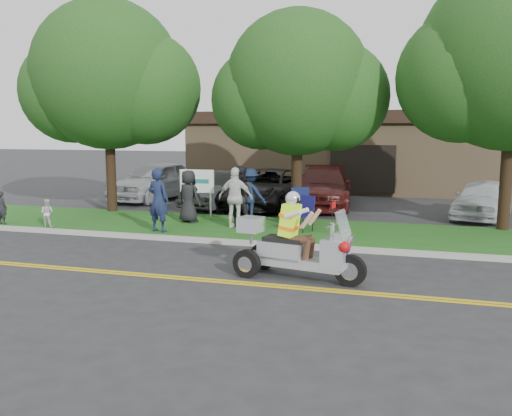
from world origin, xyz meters
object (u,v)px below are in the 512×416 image
(spectator_adult_mid, at_px, (239,196))
(parked_car_right, at_px, (323,187))
(parked_car_mid, at_px, (268,189))
(spectator_adult_left, at_px, (158,200))
(lawn_chair_b, at_px, (302,203))
(spectator_adult_right, at_px, (236,198))
(trike_scooter, at_px, (294,248))
(lawn_chair_a, at_px, (304,211))
(parked_car_left, at_px, (225,190))
(parked_car_far_right, at_px, (482,199))
(parked_car_far_left, at_px, (156,181))

(spectator_adult_mid, height_order, parked_car_right, spectator_adult_mid)
(spectator_adult_mid, relative_size, parked_car_mid, 0.34)
(parked_car_mid, height_order, parked_car_right, parked_car_right)
(spectator_adult_left, relative_size, parked_car_right, 0.35)
(lawn_chair_b, relative_size, spectator_adult_right, 0.62)
(spectator_adult_left, bearing_deg, spectator_adult_mid, -128.71)
(spectator_adult_left, bearing_deg, lawn_chair_b, -134.06)
(trike_scooter, bearing_deg, lawn_chair_a, 110.24)
(parked_car_left, height_order, parked_car_far_right, parked_car_left)
(parked_car_mid, xyz_separation_m, parked_car_far_right, (7.96, -0.34, -0.08))
(lawn_chair_b, distance_m, parked_car_left, 5.00)
(trike_scooter, relative_size, parked_car_far_left, 0.56)
(lawn_chair_b, bearing_deg, spectator_adult_mid, 178.26)
(spectator_adult_right, bearing_deg, parked_car_left, -65.18)
(spectator_adult_right, relative_size, parked_car_right, 0.34)
(spectator_adult_mid, xyz_separation_m, parked_car_far_right, (7.62, 4.33, -0.35))
(spectator_adult_right, bearing_deg, spectator_adult_left, 35.04)
(parked_car_left, distance_m, parked_car_right, 3.96)
(parked_car_right, bearing_deg, trike_scooter, -89.80)
(parked_car_far_left, xyz_separation_m, parked_car_right, (7.48, -0.03, -0.07))
(lawn_chair_a, relative_size, spectator_adult_right, 0.56)
(spectator_adult_right, bearing_deg, parked_car_far_right, -146.64)
(trike_scooter, xyz_separation_m, parked_car_right, (-1.16, 10.79, 0.14))
(lawn_chair_b, height_order, parked_car_left, parked_car_left)
(lawn_chair_b, height_order, spectator_adult_mid, spectator_adult_mid)
(spectator_adult_right, bearing_deg, parked_car_far_left, -44.58)
(lawn_chair_a, xyz_separation_m, lawn_chair_b, (-0.34, 1.28, 0.06))
(lawn_chair_b, bearing_deg, parked_car_mid, 90.00)
(parked_car_left, xyz_separation_m, parked_car_right, (3.72, 1.34, 0.08))
(spectator_adult_mid, bearing_deg, spectator_adult_left, 36.18)
(parked_car_far_left, height_order, parked_car_right, parked_car_far_left)
(lawn_chair_a, height_order, spectator_adult_left, spectator_adult_left)
(lawn_chair_b, distance_m, spectator_adult_mid, 2.07)
(parked_car_mid, bearing_deg, lawn_chair_a, -55.01)
(parked_car_far_right, bearing_deg, trike_scooter, -101.23)
(parked_car_left, bearing_deg, lawn_chair_b, -25.34)
(parked_car_far_left, bearing_deg, spectator_adult_right, -36.76)
(lawn_chair_a, xyz_separation_m, parked_car_far_left, (-7.89, 5.92, 0.16))
(spectator_adult_left, distance_m, parked_car_left, 5.94)
(trike_scooter, relative_size, parked_car_mid, 0.51)
(lawn_chair_b, height_order, spectator_adult_right, spectator_adult_right)
(parked_car_mid, bearing_deg, parked_car_right, 32.21)
(spectator_adult_left, height_order, parked_car_far_left, spectator_adult_left)
(spectator_adult_left, distance_m, spectator_adult_right, 2.37)
(trike_scooter, bearing_deg, parked_car_right, 107.60)
(lawn_chair_b, height_order, parked_car_far_right, parked_car_far_right)
(spectator_adult_left, relative_size, parked_car_far_right, 0.46)
(spectator_adult_mid, distance_m, parked_car_far_left, 8.03)
(lawn_chair_a, bearing_deg, parked_car_far_right, 68.37)
(lawn_chair_b, bearing_deg, spectator_adult_right, -173.13)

